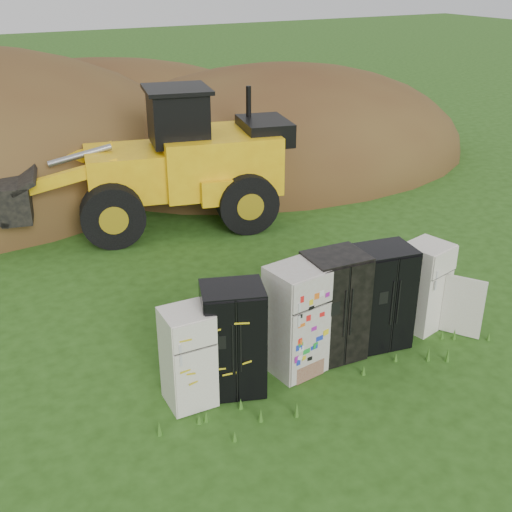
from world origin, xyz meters
The scene contains 10 objects.
ground centered at (0.00, 0.00, 0.00)m, with size 120.00×120.00×0.00m, color #234713.
fridge_leftmost centered at (-2.40, 0.00, 0.81)m, with size 0.71×0.68×1.62m, color white, non-canonical shape.
fridge_black_side centered at (-1.64, -0.03, 0.92)m, with size 0.96×0.76×1.85m, color black, non-canonical shape.
fridge_sticker centered at (-0.48, -0.03, 0.95)m, with size 0.84×0.78×1.90m, color silver, non-canonical shape.
fridge_dark_mid centered at (0.32, 0.03, 0.97)m, with size 0.99×0.81×1.93m, color black, non-canonical shape.
fridge_black_right centered at (1.31, -0.04, 0.94)m, with size 0.94×0.78×1.87m, color black, non-canonical shape.
fridge_open_door centered at (2.37, 0.03, 0.84)m, with size 0.76×0.71×1.69m, color white, non-canonical shape.
wheel_loader centered at (-0.38, 7.40, 1.76)m, with size 7.28×2.95×3.52m, color yellow, non-canonical shape.
dirt_mound_right centered at (5.77, 11.41, 0.00)m, with size 14.51×10.64×6.36m, color #4B2C18.
dirt_mound_back centered at (0.75, 17.83, 0.00)m, with size 16.58×11.05×5.76m, color #4B2C18.
Camera 1 is at (-5.43, -7.76, 6.34)m, focal length 45.00 mm.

